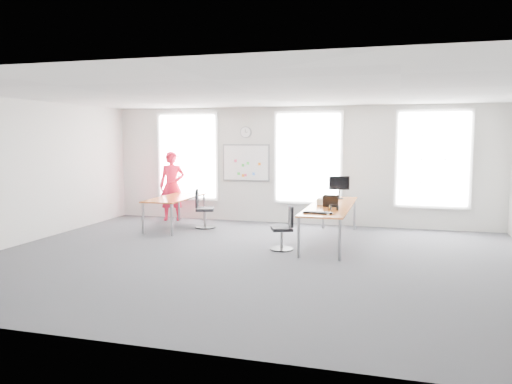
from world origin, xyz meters
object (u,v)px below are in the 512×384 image
(keyboard, at_px, (316,213))
(headphones, at_px, (333,208))
(desk_left, at_px, (175,200))
(chair_left, at_px, (203,211))
(desk_right, at_px, (331,208))
(person, at_px, (172,186))
(monitor, at_px, (339,185))
(chair_right, at_px, (284,231))

(keyboard, relative_size, headphones, 2.42)
(desk_left, height_order, chair_left, chair_left)
(desk_right, height_order, person, person)
(chair_left, bearing_deg, desk_left, 86.34)
(person, distance_m, keyboard, 5.22)
(chair_left, xyz_separation_m, person, (-1.21, 0.85, 0.51))
(headphones, bearing_deg, monitor, 76.95)
(desk_left, height_order, chair_right, chair_right)
(chair_left, relative_size, keyboard, 2.02)
(monitor, bearing_deg, chair_right, -126.93)
(chair_left, bearing_deg, keyboard, -141.05)
(desk_right, relative_size, chair_right, 3.74)
(desk_right, relative_size, desk_left, 1.56)
(monitor, bearing_deg, desk_right, -107.76)
(chair_right, height_order, chair_left, chair_left)
(chair_right, height_order, headphones, headphones)
(chair_right, height_order, monitor, monitor)
(chair_right, xyz_separation_m, headphones, (0.93, 0.22, 0.46))
(desk_left, height_order, keyboard, keyboard)
(desk_right, relative_size, monitor, 6.16)
(chair_left, distance_m, keyboard, 3.76)
(keyboard, xyz_separation_m, monitor, (0.16, 2.37, 0.31))
(desk_right, height_order, desk_left, desk_right)
(person, bearing_deg, chair_left, -52.59)
(desk_left, bearing_deg, person, 119.10)
(chair_left, xyz_separation_m, keyboard, (3.12, -2.07, 0.39))
(desk_right, distance_m, monitor, 1.21)
(chair_left, height_order, person, person)
(chair_right, distance_m, headphones, 1.06)
(desk_left, bearing_deg, chair_left, 13.85)
(headphones, xyz_separation_m, monitor, (-0.11, 1.88, 0.27))
(desk_left, relative_size, chair_right, 2.39)
(chair_left, distance_m, monitor, 3.37)
(chair_left, bearing_deg, desk_right, -122.19)
(desk_right, distance_m, headphones, 0.76)
(desk_right, bearing_deg, monitor, 87.82)
(chair_right, bearing_deg, desk_left, -139.64)
(desk_right, height_order, chair_left, chair_left)
(chair_left, bearing_deg, monitor, -102.29)
(desk_left, height_order, headphones, headphones)
(desk_left, relative_size, keyboard, 4.41)
(desk_left, bearing_deg, headphones, -19.41)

